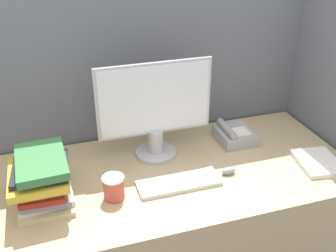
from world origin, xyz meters
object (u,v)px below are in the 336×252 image
keyboard (179,183)px  coffee_cup (114,188)px  book_stack (42,180)px  mouse (229,171)px  monitor (155,111)px  desk_telephone (234,135)px

keyboard → coffee_cup: coffee_cup is taller
keyboard → book_stack: book_stack is taller
coffee_cup → mouse: bearing=1.2°
monitor → coffee_cup: bearing=-133.4°
keyboard → desk_telephone: 0.49m
desk_telephone → keyboard: bearing=-145.3°
mouse → book_stack: bearing=176.5°
book_stack → coffee_cup: bearing=-12.3°
desk_telephone → coffee_cup: bearing=-157.9°
book_stack → desk_telephone: (0.98, 0.22, -0.08)m
monitor → mouse: bearing=-44.1°
keyboard → coffee_cup: (-0.29, -0.00, 0.04)m
monitor → book_stack: bearing=-158.2°
mouse → monitor: bearing=135.9°
keyboard → mouse: (0.25, 0.01, 0.01)m
desk_telephone → monitor: bearing=-179.3°
mouse → keyboard: bearing=-178.1°
monitor → mouse: monitor is taller
mouse → book_stack: book_stack is taller
keyboard → mouse: bearing=1.9°
monitor → mouse: size_ratio=7.97×
book_stack → desk_telephone: size_ratio=1.48×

